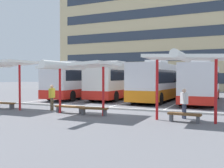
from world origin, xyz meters
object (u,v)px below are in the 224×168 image
coach_bus_2 (161,82)px  waiting_shelter_2 (185,59)px  waiting_shelter_1 (78,67)px  coach_bus_0 (80,81)px  waiting_passenger_1 (184,102)px  bench_3 (184,115)px  bench_1 (70,108)px  bench_0 (4,104)px  bench_2 (94,109)px  coach_bus_1 (120,81)px  coach_bus_3 (202,83)px  waiting_passenger_0 (52,96)px

coach_bus_2 → waiting_shelter_2: bearing=-71.3°
waiting_shelter_2 → waiting_shelter_1: bearing=179.4°
coach_bus_0 → waiting_passenger_1: (12.18, -9.49, -0.85)m
waiting_shelter_2 → bench_3: (-0.00, 0.08, -2.75)m
bench_1 → bench_3: bearing=-3.5°
waiting_shelter_2 → bench_0: bearing=177.6°
coach_bus_0 → waiting_passenger_1: bearing=-37.9°
waiting_shelter_1 → bench_2: waiting_shelter_1 is taller
coach_bus_1 → coach_bus_3: coach_bus_1 is taller
coach_bus_2 → bench_2: (-1.24, -11.15, -1.38)m
waiting_passenger_0 → waiting_passenger_1: waiting_passenger_0 is taller
waiting_shelter_1 → bench_2: size_ratio=3.06×
coach_bus_3 → waiting_shelter_2: 11.58m
waiting_shelter_2 → coach_bus_3: bearing=91.0°
coach_bus_2 → bench_0: coach_bus_2 is taller
coach_bus_1 → bench_3: coach_bus_1 is taller
waiting_passenger_0 → coach_bus_2: bearing=65.0°
coach_bus_2 → bench_0: bearing=-127.5°
bench_2 → waiting_shelter_2: bearing=-3.7°
bench_0 → waiting_passenger_0: waiting_passenger_0 is taller
coach_bus_1 → coach_bus_3: 8.14m
waiting_passenger_1 → bench_0: bearing=-176.8°
bench_3 → waiting_passenger_1: (-0.18, 1.10, 0.58)m
bench_0 → waiting_passenger_1: bearing=3.2°
coach_bus_0 → waiting_shelter_2: bearing=-40.8°
coach_bus_2 → bench_1: bearing=-105.5°
coach_bus_3 → waiting_passenger_1: size_ratio=7.44×
bench_0 → waiting_shelter_2: waiting_shelter_2 is taller
bench_0 → waiting_passenger_0: bearing=9.6°
coach_bus_2 → waiting_passenger_1: 10.98m
coach_bus_0 → bench_2: coach_bus_0 is taller
coach_bus_1 → bench_2: bearing=-74.7°
coach_bus_2 → waiting_passenger_0: coach_bus_2 is taller
coach_bus_2 → bench_2: size_ratio=6.91×
coach_bus_1 → bench_0: coach_bus_1 is taller
waiting_shelter_1 → coach_bus_0: bearing=120.8°
waiting_shelter_1 → waiting_shelter_2: size_ratio=1.23×
bench_0 → bench_1: size_ratio=0.88×
bench_0 → coach_bus_1: bearing=70.8°
coach_bus_0 → coach_bus_3: size_ratio=0.91×
bench_2 → waiting_passenger_0: waiting_passenger_0 is taller
waiting_shelter_1 → bench_3: (6.03, 0.02, -2.48)m
coach_bus_3 → coach_bus_2: bearing=-179.8°
waiting_shelter_1 → bench_2: (0.90, 0.27, -2.48)m
waiting_passenger_1 → bench_1: bearing=-174.3°
coach_bus_0 → coach_bus_2: bearing=5.5°
coach_bus_0 → coach_bus_1: (4.04, 1.31, 0.00)m
coach_bus_1 → coach_bus_2: coach_bus_1 is taller
bench_0 → waiting_shelter_1: size_ratio=0.33×
coach_bus_3 → waiting_passenger_0: bearing=-129.4°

